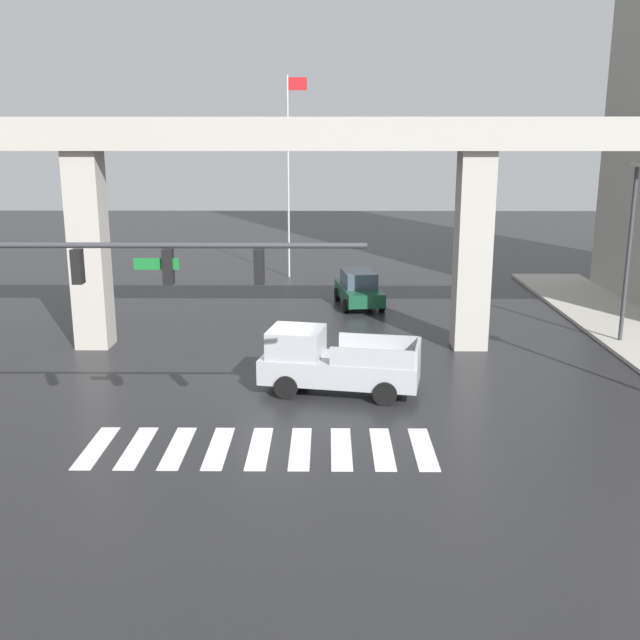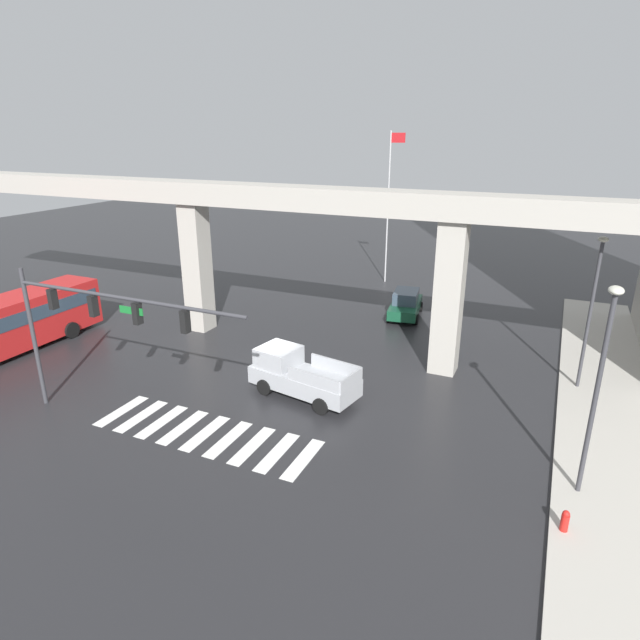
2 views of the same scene
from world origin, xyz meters
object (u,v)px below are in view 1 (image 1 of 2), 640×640
(pickup_truck, at_px, (331,363))
(street_lamp_mid_block, at_px, (631,231))
(sedan_dark_green, at_px, (359,289))
(traffic_signal_mast, at_px, (73,283))
(flagpole, at_px, (290,164))

(pickup_truck, xyz_separation_m, street_lamp_mid_block, (11.72, 5.91, 3.57))
(sedan_dark_green, xyz_separation_m, traffic_signal_mast, (-7.74, -18.14, 3.81))
(pickup_truck, relative_size, street_lamp_mid_block, 0.74)
(pickup_truck, xyz_separation_m, traffic_signal_mast, (-6.31, -5.40, 3.68))
(traffic_signal_mast, xyz_separation_m, street_lamp_mid_block, (18.02, 11.31, -0.11))
(traffic_signal_mast, bearing_deg, street_lamp_mid_block, 32.11)
(sedan_dark_green, distance_m, flagpole, 10.24)
(sedan_dark_green, height_order, flagpole, flagpole)
(pickup_truck, height_order, traffic_signal_mast, traffic_signal_mast)
(pickup_truck, xyz_separation_m, flagpole, (-2.30, 20.37, 5.59))
(sedan_dark_green, xyz_separation_m, street_lamp_mid_block, (10.28, -6.83, 3.70))
(traffic_signal_mast, height_order, flagpole, flagpole)
(sedan_dark_green, bearing_deg, traffic_signal_mast, -113.11)
(pickup_truck, height_order, street_lamp_mid_block, street_lamp_mid_block)
(street_lamp_mid_block, height_order, flagpole, flagpole)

